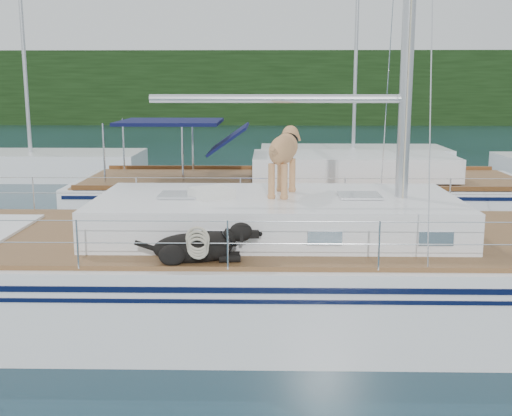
{
  "coord_description": "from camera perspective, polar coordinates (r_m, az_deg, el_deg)",
  "views": [
    {
      "loc": [
        0.68,
        -9.15,
        3.43
      ],
      "look_at": [
        0.5,
        0.2,
        1.6
      ],
      "focal_mm": 45.0,
      "sensor_mm": 36.0,
      "label": 1
    }
  ],
  "objects": [
    {
      "name": "ground",
      "position": [
        9.79,
        -2.99,
        -9.44
      ],
      "size": [
        120.0,
        120.0,
        0.0
      ],
      "primitive_type": "plane",
      "color": "black",
      "rests_on": "ground"
    },
    {
      "name": "tree_line",
      "position": [
        54.15,
        0.41,
        10.62
      ],
      "size": [
        90.0,
        3.0,
        6.0
      ],
      "primitive_type": "cube",
      "color": "black",
      "rests_on": "ground"
    },
    {
      "name": "bg_boat_center",
      "position": [
        25.54,
        8.6,
        4.25
      ],
      "size": [
        7.2,
        3.0,
        11.65
      ],
      "color": "white",
      "rests_on": "ground"
    },
    {
      "name": "bg_boat_west",
      "position": [
        24.9,
        -19.33,
        3.57
      ],
      "size": [
        8.0,
        3.0,
        11.65
      ],
      "color": "white",
      "rests_on": "ground"
    },
    {
      "name": "neighbor_sailboat",
      "position": [
        15.82,
        4.54,
        0.83
      ],
      "size": [
        11.0,
        3.5,
        13.3
      ],
      "color": "white",
      "rests_on": "ground"
    },
    {
      "name": "shore_bank",
      "position": [
        55.42,
        0.42,
        8.15
      ],
      "size": [
        92.0,
        1.0,
        1.2
      ],
      "primitive_type": "cube",
      "color": "#595147",
      "rests_on": "ground"
    },
    {
      "name": "main_sailboat",
      "position": [
        9.57,
        -2.45,
        -5.64
      ],
      "size": [
        12.0,
        3.8,
        14.01
      ],
      "color": "white",
      "rests_on": "ground"
    }
  ]
}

